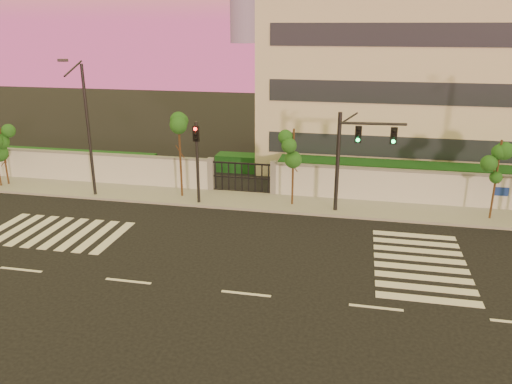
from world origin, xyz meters
TOP-DOWN VIEW (x-y plane):
  - ground at (0.00, 0.00)m, footprint 120.00×120.00m
  - sidewalk at (0.00, 10.50)m, footprint 60.00×3.00m
  - perimeter_wall at (0.10, 12.00)m, footprint 60.00×0.36m
  - hedge_row at (1.17, 14.74)m, footprint 41.00×4.25m
  - institutional_building at (9.00, 21.99)m, footprint 24.40×12.40m
  - road_markings at (-1.58, 3.76)m, footprint 57.00×7.62m
  - street_tree_b at (-18.36, 10.39)m, footprint 1.47×1.17m
  - street_tree_c at (-6.36, 10.43)m, footprint 1.53×1.22m
  - street_tree_d at (0.43, 10.32)m, footprint 1.47×1.17m
  - street_tree_e at (11.20, 10.26)m, footprint 1.35×1.07m
  - traffic_signal_main at (3.64, 9.83)m, footprint 3.59×0.46m
  - traffic_signal_secondary at (-5.02, 9.49)m, footprint 0.38×0.36m
  - streetlight_west at (-11.74, 9.43)m, footprint 0.50×2.01m

SIDE VIEW (x-z plane):
  - ground at x=0.00m, z-range 0.00..0.00m
  - road_markings at x=-1.58m, z-range 0.00..0.02m
  - sidewalk at x=0.00m, z-range 0.00..0.15m
  - hedge_row at x=1.17m, z-range -0.08..1.72m
  - perimeter_wall at x=0.10m, z-range -0.03..2.17m
  - street_tree_b at x=-18.36m, z-range 0.92..4.82m
  - traffic_signal_secondary at x=-5.02m, z-range 0.66..5.58m
  - street_tree_e at x=11.20m, z-range 1.05..5.51m
  - street_tree_d at x=0.43m, z-range 1.08..5.68m
  - traffic_signal_main at x=3.64m, z-range 0.75..6.43m
  - street_tree_c at x=-6.36m, z-range 1.23..6.45m
  - streetlight_west at x=-11.74m, z-range 0.34..8.69m
  - institutional_building at x=9.00m, z-range 0.03..12.28m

